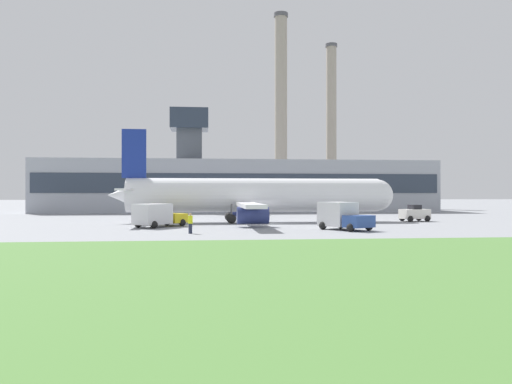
{
  "coord_description": "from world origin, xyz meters",
  "views": [
    {
      "loc": [
        -6.42,
        -51.37,
        3.19
      ],
      "look_at": [
        -0.54,
        3.3,
        3.33
      ],
      "focal_mm": 35.0,
      "sensor_mm": 36.0,
      "label": 1
    }
  ],
  "objects_px": {
    "pushback_tug": "(415,214)",
    "fuel_truck": "(158,216)",
    "baggage_truck": "(342,216)",
    "ground_crew_person": "(190,223)",
    "airplane": "(252,196)"
  },
  "relations": [
    {
      "from": "baggage_truck",
      "to": "ground_crew_person",
      "type": "xyz_separation_m",
      "value": [
        -13.1,
        -2.61,
        -0.35
      ]
    },
    {
      "from": "pushback_tug",
      "to": "baggage_truck",
      "type": "height_order",
      "value": "baggage_truck"
    },
    {
      "from": "ground_crew_person",
      "to": "fuel_truck",
      "type": "bearing_deg",
      "value": 112.65
    },
    {
      "from": "fuel_truck",
      "to": "ground_crew_person",
      "type": "distance_m",
      "value": 8.45
    },
    {
      "from": "airplane",
      "to": "pushback_tug",
      "type": "distance_m",
      "value": 18.71
    },
    {
      "from": "airplane",
      "to": "pushback_tug",
      "type": "relative_size",
      "value": 9.13
    },
    {
      "from": "pushback_tug",
      "to": "fuel_truck",
      "type": "xyz_separation_m",
      "value": [
        -28.2,
        -6.78,
        0.27
      ]
    },
    {
      "from": "fuel_truck",
      "to": "pushback_tug",
      "type": "bearing_deg",
      "value": 13.52
    },
    {
      "from": "pushback_tug",
      "to": "baggage_truck",
      "type": "bearing_deg",
      "value": -134.72
    },
    {
      "from": "fuel_truck",
      "to": "ground_crew_person",
      "type": "xyz_separation_m",
      "value": [
        3.25,
        -7.79,
        -0.26
      ]
    },
    {
      "from": "ground_crew_person",
      "to": "airplane",
      "type": "bearing_deg",
      "value": 66.86
    },
    {
      "from": "airplane",
      "to": "baggage_truck",
      "type": "bearing_deg",
      "value": -61.22
    },
    {
      "from": "pushback_tug",
      "to": "baggage_truck",
      "type": "distance_m",
      "value": 16.84
    },
    {
      "from": "airplane",
      "to": "pushback_tug",
      "type": "bearing_deg",
      "value": -0.94
    },
    {
      "from": "baggage_truck",
      "to": "ground_crew_person",
      "type": "height_order",
      "value": "baggage_truck"
    }
  ]
}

